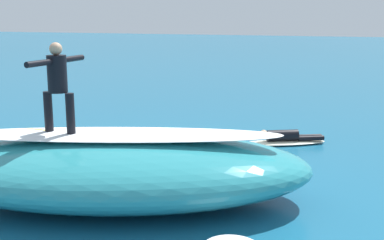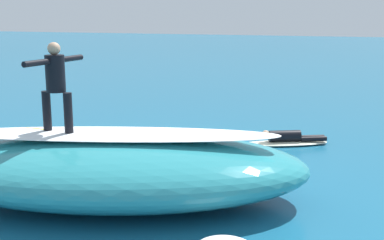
% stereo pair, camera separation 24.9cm
% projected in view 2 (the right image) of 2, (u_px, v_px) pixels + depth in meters
% --- Properties ---
extents(ground_plane, '(120.00, 120.00, 0.00)m').
position_uv_depth(ground_plane, '(165.00, 158.00, 11.69)').
color(ground_plane, '#196084').
extents(wave_crest, '(7.43, 5.01, 1.16)m').
position_uv_depth(wave_crest, '(115.00, 169.00, 8.97)').
color(wave_crest, teal).
rests_on(wave_crest, ground_plane).
extents(wave_foam_lip, '(5.85, 2.72, 0.08)m').
position_uv_depth(wave_foam_lip, '(114.00, 134.00, 8.84)').
color(wave_foam_lip, white).
rests_on(wave_foam_lip, wave_crest).
extents(surfboard_riding, '(2.06, 0.67, 0.08)m').
position_uv_depth(surfboard_riding, '(59.00, 134.00, 8.88)').
color(surfboard_riding, yellow).
rests_on(surfboard_riding, wave_crest).
extents(surfer_riding, '(0.61, 1.46, 1.54)m').
position_uv_depth(surfer_riding, '(56.00, 80.00, 8.69)').
color(surfer_riding, black).
rests_on(surfer_riding, surfboard_riding).
extents(surfboard_paddling, '(2.25, 1.46, 0.09)m').
position_uv_depth(surfboard_paddling, '(284.00, 143.00, 12.83)').
color(surfboard_paddling, '#EAE5C6').
rests_on(surfboard_paddling, ground_plane).
extents(surfer_paddling, '(1.55, 0.88, 0.29)m').
position_uv_depth(surfer_paddling, '(289.00, 136.00, 12.81)').
color(surfer_paddling, black).
rests_on(surfer_paddling, surfboard_paddling).
extents(foam_patch_near, '(0.73, 0.83, 0.09)m').
position_uv_depth(foam_patch_near, '(35.00, 149.00, 12.28)').
color(foam_patch_near, white).
rests_on(foam_patch_near, ground_plane).
extents(foam_patch_far, '(0.87, 0.86, 0.14)m').
position_uv_depth(foam_patch_far, '(148.00, 201.00, 8.83)').
color(foam_patch_far, white).
rests_on(foam_patch_far, ground_plane).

